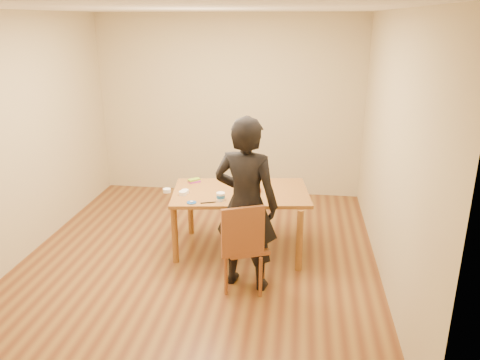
# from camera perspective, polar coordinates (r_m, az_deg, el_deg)

# --- Properties ---
(room_shell) EXTENTS (4.00, 4.50, 2.70)m
(room_shell) POSITION_cam_1_polar(r_m,az_deg,el_deg) (5.30, -4.53, 5.29)
(room_shell) COLOR #5B2F16
(room_shell) RESTS_ON ground
(dining_table) EXTENTS (1.64, 1.11, 0.04)m
(dining_table) POSITION_cam_1_polar(r_m,az_deg,el_deg) (5.33, 0.07, -1.55)
(dining_table) COLOR brown
(dining_table) RESTS_ON floor
(dining_chair) EXTENTS (0.52, 0.52, 0.04)m
(dining_chair) POSITION_cam_1_polar(r_m,az_deg,el_deg) (4.72, 0.66, -8.12)
(dining_chair) COLOR brown
(dining_chair) RESTS_ON floor
(cake_plate) EXTENTS (0.30, 0.30, 0.02)m
(cake_plate) POSITION_cam_1_polar(r_m,az_deg,el_deg) (5.32, 0.98, -1.25)
(cake_plate) COLOR red
(cake_plate) RESTS_ON dining_table
(cake) EXTENTS (0.22, 0.22, 0.07)m
(cake) POSITION_cam_1_polar(r_m,az_deg,el_deg) (5.30, 0.98, -0.78)
(cake) COLOR white
(cake) RESTS_ON cake_plate
(frosting_dome) EXTENTS (0.22, 0.22, 0.03)m
(frosting_dome) POSITION_cam_1_polar(r_m,az_deg,el_deg) (5.28, 0.98, -0.28)
(frosting_dome) COLOR white
(frosting_dome) RESTS_ON cake
(frosting_tub) EXTENTS (0.09, 0.09, 0.08)m
(frosting_tub) POSITION_cam_1_polar(r_m,az_deg,el_deg) (5.06, -2.37, -2.00)
(frosting_tub) COLOR white
(frosting_tub) RESTS_ON dining_table
(frosting_lid) EXTENTS (0.10, 0.10, 0.01)m
(frosting_lid) POSITION_cam_1_polar(r_m,az_deg,el_deg) (5.01, -5.93, -2.75)
(frosting_lid) COLOR #164694
(frosting_lid) RESTS_ON dining_table
(frosting_dollop) EXTENTS (0.04, 0.04, 0.02)m
(frosting_dollop) POSITION_cam_1_polar(r_m,az_deg,el_deg) (5.01, -5.93, -2.61)
(frosting_dollop) COLOR white
(frosting_dollop) RESTS_ON frosting_lid
(ramekin_green) EXTENTS (0.09, 0.09, 0.04)m
(ramekin_green) POSITION_cam_1_polar(r_m,az_deg,el_deg) (5.24, -6.98, -1.60)
(ramekin_green) COLOR white
(ramekin_green) RESTS_ON dining_table
(ramekin_yellow) EXTENTS (0.08, 0.08, 0.04)m
(ramekin_yellow) POSITION_cam_1_polar(r_m,az_deg,el_deg) (5.29, -6.71, -1.39)
(ramekin_yellow) COLOR white
(ramekin_yellow) RESTS_ON dining_table
(ramekin_multi) EXTENTS (0.09, 0.09, 0.04)m
(ramekin_multi) POSITION_cam_1_polar(r_m,az_deg,el_deg) (5.34, -8.90, -1.27)
(ramekin_multi) COLOR white
(ramekin_multi) RESTS_ON dining_table
(candy_box_pink) EXTENTS (0.15, 0.13, 0.02)m
(candy_box_pink) POSITION_cam_1_polar(r_m,az_deg,el_deg) (5.63, -5.57, -0.18)
(candy_box_pink) COLOR #D13198
(candy_box_pink) RESTS_ON dining_table
(candy_box_green) EXTENTS (0.15, 0.14, 0.02)m
(candy_box_green) POSITION_cam_1_polar(r_m,az_deg,el_deg) (5.63, -5.62, 0.04)
(candy_box_green) COLOR #1C9B1F
(candy_box_green) RESTS_ON candy_box_pink
(spatula) EXTENTS (0.16, 0.07, 0.01)m
(spatula) POSITION_cam_1_polar(r_m,az_deg,el_deg) (4.99, -3.90, -2.76)
(spatula) COLOR black
(spatula) RESTS_ON dining_table
(person) EXTENTS (0.72, 0.55, 1.77)m
(person) POSITION_cam_1_polar(r_m,az_deg,el_deg) (4.58, 0.74, -3.02)
(person) COLOR black
(person) RESTS_ON floor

